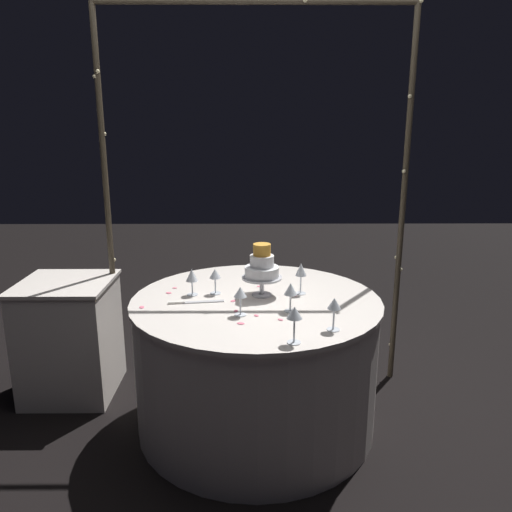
% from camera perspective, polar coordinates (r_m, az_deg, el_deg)
% --- Properties ---
extents(ground_plane, '(12.00, 12.00, 0.00)m').
position_cam_1_polar(ground_plane, '(3.02, 0.00, -18.42)').
color(ground_plane, black).
extents(decorative_arch, '(1.90, 0.06, 2.35)m').
position_cam_1_polar(decorative_arch, '(3.06, -0.05, 11.80)').
color(decorative_arch, '#473D2D').
rests_on(decorative_arch, ground).
extents(main_table, '(1.35, 1.35, 0.75)m').
position_cam_1_polar(main_table, '(2.84, 0.00, -12.07)').
color(main_table, silver).
rests_on(main_table, ground).
extents(side_table, '(0.55, 0.55, 0.74)m').
position_cam_1_polar(side_table, '(3.35, -20.63, -8.79)').
color(side_table, silver).
rests_on(side_table, ground).
extents(tiered_cake, '(0.22, 0.22, 0.29)m').
position_cam_1_polar(tiered_cake, '(2.69, 0.68, -1.33)').
color(tiered_cake, silver).
rests_on(tiered_cake, main_table).
extents(wine_glass_0, '(0.06, 0.06, 0.15)m').
position_cam_1_polar(wine_glass_0, '(2.42, -1.82, -4.37)').
color(wine_glass_0, silver).
rests_on(wine_glass_0, main_table).
extents(wine_glass_1, '(0.06, 0.06, 0.18)m').
position_cam_1_polar(wine_glass_1, '(2.74, 5.20, -1.73)').
color(wine_glass_1, silver).
rests_on(wine_glass_1, main_table).
extents(wine_glass_2, '(0.06, 0.06, 0.14)m').
position_cam_1_polar(wine_glass_2, '(2.74, -4.73, -2.20)').
color(wine_glass_2, silver).
rests_on(wine_glass_2, main_table).
extents(wine_glass_3, '(0.07, 0.07, 0.15)m').
position_cam_1_polar(wine_glass_3, '(2.48, 4.01, -3.96)').
color(wine_glass_3, silver).
rests_on(wine_glass_3, main_table).
extents(wine_glass_4, '(0.07, 0.07, 0.17)m').
position_cam_1_polar(wine_glass_4, '(2.12, 4.45, -6.76)').
color(wine_glass_4, silver).
rests_on(wine_glass_4, main_table).
extents(wine_glass_5, '(0.06, 0.06, 0.16)m').
position_cam_1_polar(wine_glass_5, '(2.27, 9.00, -5.66)').
color(wine_glass_5, silver).
rests_on(wine_glass_5, main_table).
extents(wine_glass_6, '(0.07, 0.07, 0.15)m').
position_cam_1_polar(wine_glass_6, '(2.73, -7.40, -2.32)').
color(wine_glass_6, silver).
rests_on(wine_glass_6, main_table).
extents(cake_knife, '(0.30, 0.06, 0.01)m').
position_cam_1_polar(cake_knife, '(2.64, -7.32, -5.29)').
color(cake_knife, silver).
rests_on(cake_knife, main_table).
extents(rose_petal_0, '(0.04, 0.04, 0.00)m').
position_cam_1_polar(rose_petal_0, '(2.81, -10.02, -4.20)').
color(rose_petal_0, '#EA6B84').
rests_on(rose_petal_0, main_table).
extents(rose_petal_1, '(0.03, 0.04, 0.00)m').
position_cam_1_polar(rose_petal_1, '(2.45, 0.07, -6.87)').
color(rose_petal_1, '#EA6B84').
rests_on(rose_petal_1, main_table).
extents(rose_petal_2, '(0.04, 0.04, 0.00)m').
position_cam_1_polar(rose_petal_2, '(2.40, 2.84, -7.33)').
color(rose_petal_2, '#EA6B84').
rests_on(rose_petal_2, main_table).
extents(rose_petal_3, '(0.03, 0.04, 0.00)m').
position_cam_1_polar(rose_petal_3, '(2.63, -13.03, -5.76)').
color(rose_petal_3, '#EA6B84').
rests_on(rose_petal_3, main_table).
extents(rose_petal_4, '(0.03, 0.03, 0.00)m').
position_cam_1_polar(rose_petal_4, '(2.51, -2.32, -6.34)').
color(rose_petal_4, '#EA6B84').
rests_on(rose_petal_4, main_table).
extents(rose_petal_5, '(0.03, 0.02, 0.00)m').
position_cam_1_polar(rose_petal_5, '(2.89, -9.35, -3.65)').
color(rose_petal_5, '#EA6B84').
rests_on(rose_petal_5, main_table).
extents(rose_petal_6, '(0.04, 0.04, 0.00)m').
position_cam_1_polar(rose_petal_6, '(2.65, -2.66, -5.19)').
color(rose_petal_6, '#EA6B84').
rests_on(rose_petal_6, main_table).
extents(rose_petal_7, '(0.04, 0.04, 0.00)m').
position_cam_1_polar(rose_petal_7, '(2.88, 0.41, -3.52)').
color(rose_petal_7, '#EA6B84').
rests_on(rose_petal_7, main_table).
extents(rose_petal_8, '(0.04, 0.04, 0.00)m').
position_cam_1_polar(rose_petal_8, '(2.36, -1.77, -7.76)').
color(rose_petal_8, '#EA6B84').
rests_on(rose_petal_8, main_table).
extents(rose_petal_9, '(0.03, 0.02, 0.00)m').
position_cam_1_polar(rose_petal_9, '(2.73, 4.43, -4.58)').
color(rose_petal_9, '#EA6B84').
rests_on(rose_petal_9, main_table).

